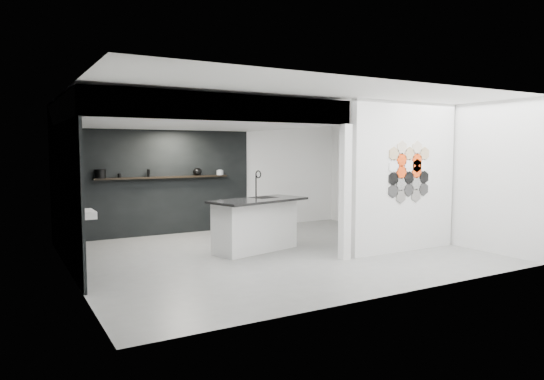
{
  "coord_description": "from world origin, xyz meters",
  "views": [
    {
      "loc": [
        -4.43,
        -7.64,
        1.92
      ],
      "look_at": [
        0.1,
        0.3,
        1.15
      ],
      "focal_mm": 32.0,
      "sensor_mm": 36.0,
      "label": 1
    }
  ],
  "objects": [
    {
      "name": "bay_clad_left",
      "position": [
        -3.47,
        1.0,
        1.18
      ],
      "size": [
        0.04,
        4.0,
        2.35
      ],
      "primitive_type": "cube",
      "color": "black",
      "rests_on": "floor"
    },
    {
      "name": "glass_vase",
      "position": [
        0.15,
        2.87,
        1.38
      ],
      "size": [
        0.12,
        0.12,
        0.12
      ],
      "primitive_type": "cylinder",
      "rotation": [
        0.0,
        0.0,
        -0.41
      ],
      "color": "gray",
      "rests_on": "display_shelf"
    },
    {
      "name": "stockpot",
      "position": [
        -2.55,
        2.87,
        1.41
      ],
      "size": [
        0.28,
        0.28,
        0.18
      ],
      "primitive_type": "cylinder",
      "rotation": [
        0.0,
        0.0,
        0.29
      ],
      "color": "black",
      "rests_on": "display_shelf"
    },
    {
      "name": "fascia_beam",
      "position": [
        -1.3,
        -0.92,
        2.55
      ],
      "size": [
        4.4,
        0.16,
        0.4
      ],
      "primitive_type": "cube",
      "color": "silver",
      "rests_on": "corner_column"
    },
    {
      "name": "utensil_cup",
      "position": [
        -2.17,
        2.87,
        1.36
      ],
      "size": [
        0.08,
        0.08,
        0.09
      ],
      "primitive_type": "cylinder",
      "rotation": [
        0.0,
        0.0,
        0.17
      ],
      "color": "black",
      "rests_on": "display_shelf"
    },
    {
      "name": "kettle",
      "position": [
        -0.41,
        2.87,
        1.41
      ],
      "size": [
        0.22,
        0.22,
        0.17
      ],
      "primitive_type": "ellipsoid",
      "rotation": [
        0.0,
        0.0,
        -0.09
      ],
      "color": "black",
      "rests_on": "display_shelf"
    },
    {
      "name": "floor",
      "position": [
        0.0,
        0.0,
        -0.01
      ],
      "size": [
        7.0,
        6.0,
        0.01
      ],
      "primitive_type": "cube",
      "color": "slate"
    },
    {
      "name": "partition_panel",
      "position": [
        2.23,
        -1.0,
        1.4
      ],
      "size": [
        2.45,
        0.15,
        2.8
      ],
      "primitive_type": "cube",
      "color": "silver",
      "rests_on": "floor"
    },
    {
      "name": "hex_tile_cluster",
      "position": [
        2.26,
        -1.09,
        1.5
      ],
      "size": [
        1.04,
        0.02,
        1.16
      ],
      "color": "#2D2D2D",
      "rests_on": "partition_panel"
    },
    {
      "name": "display_shelf",
      "position": [
        -1.2,
        2.87,
        1.3
      ],
      "size": [
        3.0,
        0.15,
        0.04
      ],
      "primitive_type": "cube",
      "color": "black",
      "rests_on": "bay_clad_back"
    },
    {
      "name": "bottle_dark",
      "position": [
        -1.54,
        2.87,
        1.4
      ],
      "size": [
        0.07,
        0.07,
        0.16
      ],
      "primitive_type": "cylinder",
      "rotation": [
        0.0,
        0.0,
        0.16
      ],
      "color": "black",
      "rests_on": "display_shelf"
    },
    {
      "name": "bay_clad_back",
      "position": [
        -1.3,
        2.97,
        1.18
      ],
      "size": [
        4.4,
        0.04,
        2.35
      ],
      "primitive_type": "cube",
      "color": "black",
      "rests_on": "floor"
    },
    {
      "name": "glass_bowl",
      "position": [
        0.15,
        2.87,
        1.38
      ],
      "size": [
        0.18,
        0.18,
        0.11
      ],
      "primitive_type": "cylinder",
      "rotation": [
        0.0,
        0.0,
        -0.14
      ],
      "color": "gray",
      "rests_on": "display_shelf"
    },
    {
      "name": "bulkhead",
      "position": [
        -1.3,
        1.0,
        2.55
      ],
      "size": [
        4.4,
        4.0,
        0.4
      ],
      "primitive_type": "cube",
      "color": "silver",
      "rests_on": "corner_column"
    },
    {
      "name": "corner_column",
      "position": [
        0.82,
        -1.0,
        1.18
      ],
      "size": [
        0.16,
        0.16,
        2.35
      ],
      "primitive_type": "cube",
      "color": "silver",
      "rests_on": "floor"
    },
    {
      "name": "wall_basin",
      "position": [
        -3.24,
        0.8,
        0.85
      ],
      "size": [
        0.4,
        0.6,
        0.12
      ],
      "primitive_type": "cube",
      "color": "silver",
      "rests_on": "bay_clad_left"
    },
    {
      "name": "kitchen_island",
      "position": [
        -0.21,
        0.38,
        0.51
      ],
      "size": [
        2.03,
        1.29,
        1.51
      ],
      "rotation": [
        0.0,
        0.0,
        0.26
      ],
      "color": "silver",
      "rests_on": "floor"
    }
  ]
}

